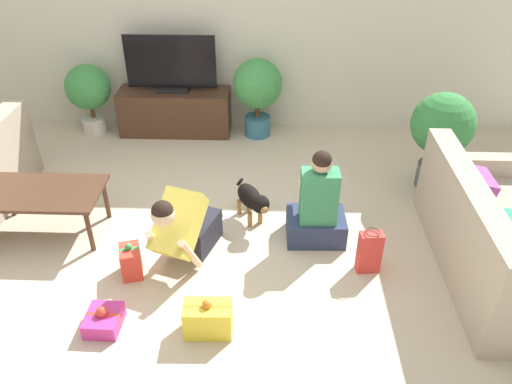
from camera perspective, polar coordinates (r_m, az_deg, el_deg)
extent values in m
plane|color=beige|center=(4.49, -5.62, -6.68)|extent=(16.00, 16.00, 0.00)
cube|color=beige|center=(6.25, -3.32, 18.77)|extent=(8.40, 0.06, 2.60)
cube|color=tan|center=(4.61, 25.96, -5.88)|extent=(0.90, 1.91, 0.42)
cube|color=tan|center=(4.24, 23.03, -1.55)|extent=(0.20, 1.91, 0.42)
cube|color=tan|center=(5.22, 23.00, 0.92)|extent=(0.90, 0.16, 0.60)
cube|color=#288E6B|center=(4.12, 26.76, -4.70)|extent=(0.18, 0.34, 0.32)
cube|color=#9E4293|center=(4.59, 24.09, 0.07)|extent=(0.18, 0.34, 0.32)
cube|color=#472D1E|center=(4.82, -23.34, -0.04)|extent=(1.06, 0.62, 0.03)
cylinder|color=#472D1E|center=(4.58, -18.49, -4.25)|extent=(0.04, 0.04, 0.42)
cylinder|color=#472D1E|center=(5.33, -26.42, -0.50)|extent=(0.04, 0.04, 0.42)
cylinder|color=#472D1E|center=(4.95, -16.78, -0.75)|extent=(0.04, 0.04, 0.42)
cube|color=#472D1E|center=(6.41, -9.21, 9.05)|extent=(1.37, 0.45, 0.55)
cube|color=black|center=(6.29, -9.45, 11.53)|extent=(0.38, 0.20, 0.05)
cube|color=black|center=(6.18, -9.75, 14.46)|extent=(1.08, 0.03, 0.63)
cylinder|color=#336B84|center=(6.32, 0.17, 7.59)|extent=(0.32, 0.32, 0.25)
cylinder|color=brown|center=(6.23, 0.17, 9.36)|extent=(0.06, 0.06, 0.18)
sphere|color=#3D8E47|center=(6.09, 0.18, 12.29)|extent=(0.59, 0.59, 0.59)
cylinder|color=#4C4C51|center=(5.58, 19.42, 1.88)|extent=(0.32, 0.32, 0.26)
cylinder|color=brown|center=(5.47, 19.85, 3.91)|extent=(0.06, 0.06, 0.19)
sphere|color=#337F3D|center=(5.32, 20.59, 7.29)|extent=(0.63, 0.63, 0.63)
cylinder|color=beige|center=(6.71, -17.92, 7.35)|extent=(0.29, 0.29, 0.21)
cylinder|color=brown|center=(6.64, -18.20, 8.79)|extent=(0.05, 0.05, 0.16)
sphere|color=#3D8E47|center=(6.52, -18.68, 11.29)|extent=(0.55, 0.55, 0.55)
cube|color=#23232D|center=(4.47, -6.70, -4.58)|extent=(0.41, 0.51, 0.28)
cube|color=gold|center=(4.08, -8.87, -3.57)|extent=(0.48, 0.61, 0.49)
sphere|color=beige|center=(3.81, -10.60, -2.57)|extent=(0.18, 0.18, 0.18)
sphere|color=black|center=(3.79, -10.65, -2.18)|extent=(0.17, 0.17, 0.17)
cylinder|color=beige|center=(4.20, -11.02, -6.06)|extent=(0.15, 0.29, 0.44)
cylinder|color=beige|center=(4.08, -7.51, -7.04)|extent=(0.15, 0.29, 0.44)
cube|color=#283351|center=(4.58, 6.82, -3.92)|extent=(0.53, 0.41, 0.24)
cube|color=#338456|center=(4.31, 7.21, -0.52)|extent=(0.33, 0.21, 0.50)
sphere|color=tan|center=(4.15, 7.51, 3.32)|extent=(0.18, 0.18, 0.18)
sphere|color=black|center=(4.13, 7.55, 3.62)|extent=(0.16, 0.16, 0.16)
cylinder|color=tan|center=(4.54, 8.50, 0.14)|extent=(0.06, 0.26, 0.06)
cylinder|color=tan|center=(4.51, 5.28, 0.15)|extent=(0.06, 0.26, 0.06)
ellipsoid|color=black|center=(4.70, -0.75, -0.50)|extent=(0.33, 0.41, 0.20)
sphere|color=black|center=(4.51, 0.51, -1.40)|extent=(0.17, 0.17, 0.17)
sphere|color=olive|center=(4.47, 0.90, -2.00)|extent=(0.08, 0.08, 0.08)
cylinder|color=black|center=(4.84, -1.86, 1.15)|extent=(0.08, 0.11, 0.13)
cylinder|color=olive|center=(4.70, -0.70, -3.16)|extent=(0.04, 0.04, 0.15)
cylinder|color=olive|center=(4.74, 0.49, -2.81)|extent=(0.04, 0.04, 0.15)
cylinder|color=olive|center=(4.87, -1.92, -1.69)|extent=(0.04, 0.04, 0.15)
cylinder|color=olive|center=(4.91, -0.76, -1.36)|extent=(0.04, 0.04, 0.15)
cube|color=yellow|center=(3.73, -5.50, -14.25)|extent=(0.35, 0.21, 0.26)
cube|color=orange|center=(3.73, -5.50, -14.25)|extent=(0.35, 0.04, 0.26)
sphere|color=orange|center=(3.62, -5.63, -12.62)|extent=(0.07, 0.07, 0.07)
cube|color=#CC3389|center=(3.96, -17.00, -13.84)|extent=(0.26, 0.29, 0.13)
cube|color=red|center=(3.96, -17.00, -13.84)|extent=(0.25, 0.04, 0.13)
sphere|color=red|center=(3.90, -17.21, -12.96)|extent=(0.09, 0.09, 0.09)
cube|color=red|center=(4.28, -14.08, -7.69)|extent=(0.22, 0.26, 0.26)
cube|color=#2D934C|center=(4.28, -14.08, -7.69)|extent=(0.17, 0.07, 0.27)
sphere|color=#2D934C|center=(4.18, -14.37, -6.07)|extent=(0.06, 0.06, 0.06)
cube|color=red|center=(4.26, 12.83, -6.73)|extent=(0.20, 0.13, 0.38)
torus|color=#4C3823|center=(4.13, 13.19, -4.48)|extent=(0.14, 0.14, 0.01)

